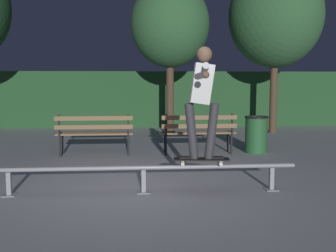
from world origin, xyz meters
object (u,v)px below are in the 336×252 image
at_px(park_bench_left_center, 198,129).
at_px(tree_behind_benches, 170,25).
at_px(tree_far_right, 276,16).
at_px(trash_can, 256,134).
at_px(skateboarder, 202,93).
at_px(skateboard, 201,160).
at_px(park_bench_leftmost, 95,130).
at_px(grind_rail, 144,172).

xyz_separation_m(park_bench_left_center, tree_behind_benches, (-0.33, 3.32, 2.63)).
xyz_separation_m(tree_far_right, trash_can, (-1.53, -3.37, -3.06)).
bearing_deg(skateboarder, park_bench_left_center, 81.96).
xyz_separation_m(skateboard, tree_behind_benches, (0.09, 6.28, 2.71)).
height_order(tree_far_right, trash_can, tree_far_right).
xyz_separation_m(skateboard, park_bench_leftmost, (-1.78, 2.97, 0.08)).
distance_m(grind_rail, tree_far_right, 8.23).
height_order(grind_rail, trash_can, trash_can).
bearing_deg(park_bench_leftmost, tree_behind_benches, 60.58).
height_order(skateboard, skateboarder, skateboarder).
xyz_separation_m(park_bench_left_center, trash_can, (1.29, 0.09, -0.12)).
bearing_deg(trash_can, skateboard, -119.30).
relative_size(park_bench_leftmost, park_bench_left_center, 1.00).
distance_m(grind_rail, park_bench_left_center, 3.22).
distance_m(park_bench_leftmost, park_bench_left_center, 2.20).
relative_size(park_bench_leftmost, trash_can, 2.00).
relative_size(grind_rail, skateboard, 5.43).
relative_size(grind_rail, park_bench_leftmost, 2.69).
xyz_separation_m(skateboard, skateboarder, (0.00, -0.00, 0.94)).
distance_m(skateboard, tree_far_right, 7.80).
distance_m(tree_behind_benches, tree_far_right, 3.17).
height_order(grind_rail, park_bench_left_center, park_bench_left_center).
bearing_deg(tree_far_right, skateboard, -116.78).
relative_size(skateboard, park_bench_left_center, 0.50).
relative_size(skateboard, tree_behind_benches, 0.18).
bearing_deg(grind_rail, tree_far_right, 57.73).
distance_m(skateboard, trash_can, 3.50).
bearing_deg(park_bench_leftmost, skateboarder, -59.02).
relative_size(skateboarder, trash_can, 1.95).
relative_size(skateboard, park_bench_leftmost, 0.50).
relative_size(skateboard, tree_far_right, 0.16).
xyz_separation_m(grind_rail, skateboarder, (0.82, -0.00, 1.09)).
bearing_deg(skateboard, tree_far_right, 63.22).
bearing_deg(skateboard, trash_can, 60.70).
height_order(grind_rail, skateboarder, skateboarder).
xyz_separation_m(skateboard, trash_can, (1.71, 3.05, -0.05)).
relative_size(tree_behind_benches, tree_far_right, 0.89).
height_order(park_bench_leftmost, tree_far_right, tree_far_right).
height_order(skateboarder, tree_far_right, tree_far_right).
xyz_separation_m(park_bench_leftmost, tree_far_right, (5.02, 3.46, 2.93)).
height_order(park_bench_leftmost, trash_can, park_bench_leftmost).
height_order(skateboarder, park_bench_leftmost, skateboarder).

